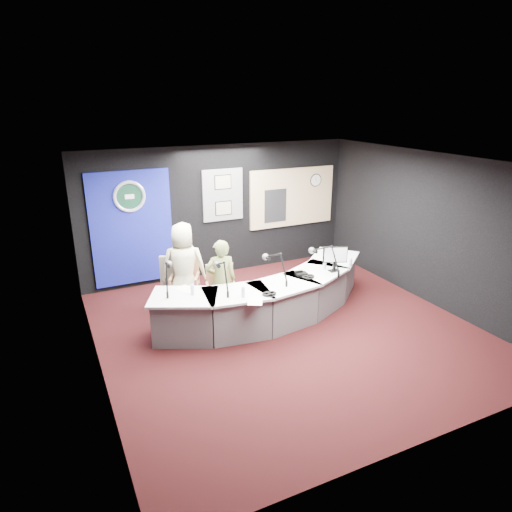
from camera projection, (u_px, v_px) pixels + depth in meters
name	position (u px, v px, depth m)	size (l,w,h in m)	color
ground	(287.00, 330.00, 7.71)	(6.00, 6.00, 0.00)	black
ceiling	(291.00, 162.00, 6.78)	(6.00, 6.00, 0.02)	silver
wall_back	(221.00, 211.00, 9.80)	(6.00, 0.02, 2.80)	black
wall_front	(432.00, 336.00, 4.69)	(6.00, 0.02, 2.80)	black
wall_left	(91.00, 283.00, 6.03)	(0.02, 6.00, 2.80)	black
wall_right	(430.00, 229.00, 8.46)	(0.02, 6.00, 2.80)	black
broadcast_desk	(270.00, 298.00, 8.03)	(4.50, 1.90, 0.75)	silver
backdrop_panel	(132.00, 228.00, 9.06)	(1.60, 0.05, 2.30)	navy
agency_seal	(129.00, 197.00, 8.81)	(0.63, 0.63, 0.07)	silver
seal_center	(129.00, 197.00, 8.81)	(0.48, 0.48, 0.01)	#0E3423
pinboard	(223.00, 195.00, 9.68)	(0.90, 0.04, 1.10)	slate
framed_photo_upper	(223.00, 182.00, 9.56)	(0.34, 0.02, 0.27)	gray
framed_photo_lower	(224.00, 208.00, 9.75)	(0.34, 0.02, 0.27)	gray
booth_window_frame	(292.00, 197.00, 10.44)	(2.12, 0.06, 1.32)	tan
booth_glow	(292.00, 197.00, 10.43)	(2.00, 0.02, 1.20)	beige
equipment_rack	(275.00, 206.00, 10.28)	(0.55, 0.02, 0.75)	black
wall_clock	(316.00, 180.00, 10.54)	(0.28, 0.28, 0.01)	white
armchair_left	(185.00, 282.00, 8.33)	(0.59, 0.59, 1.05)	#AB6E4E
armchair_right	(221.00, 294.00, 7.93)	(0.55, 0.55, 0.97)	#AB6E4E
draped_jacket	(174.00, 274.00, 8.44)	(0.50, 0.10, 0.70)	#686057
person_man	(184.00, 267.00, 8.23)	(0.80, 0.52, 1.64)	beige
person_woman	(221.00, 281.00, 7.85)	(0.53, 0.35, 1.46)	olive
computer_monitor	(335.00, 254.00, 8.12)	(0.42, 0.03, 0.29)	black
desk_phone	(301.00, 274.00, 8.02)	(0.20, 0.16, 0.05)	black
headphones_near	(308.00, 276.00, 7.93)	(0.23, 0.23, 0.04)	black
headphones_far	(269.00, 294.00, 7.24)	(0.24, 0.24, 0.04)	black
paper_stack	(185.00, 289.00, 7.45)	(0.22, 0.32, 0.00)	white
notepad	(255.00, 301.00, 7.02)	(0.22, 0.31, 0.00)	white
boom_mic_a	(168.00, 273.00, 7.31)	(0.32, 0.71, 0.60)	black
boom_mic_b	(222.00, 273.00, 7.32)	(0.18, 0.74, 0.60)	black
boom_mic_c	(276.00, 264.00, 7.70)	(0.20, 0.73, 0.60)	black
boom_mic_d	(325.00, 257.00, 8.06)	(0.31, 0.71, 0.60)	black
water_bottles	(282.00, 278.00, 7.68)	(3.09, 0.55, 0.18)	silver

